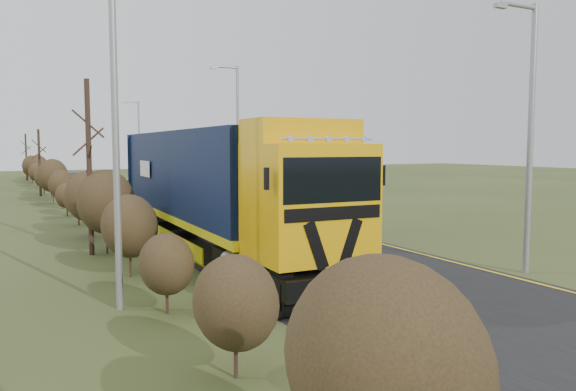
% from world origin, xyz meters
% --- Properties ---
extents(ground, '(160.00, 160.00, 0.00)m').
position_xyz_m(ground, '(0.00, 0.00, 0.00)').
color(ground, '#323E1A').
rests_on(ground, ground).
extents(road, '(8.00, 120.00, 0.02)m').
position_xyz_m(road, '(0.00, 10.00, 0.01)').
color(road, black).
rests_on(road, ground).
extents(layby, '(6.00, 18.00, 0.02)m').
position_xyz_m(layby, '(6.50, 20.00, 0.01)').
color(layby, '#2D2B28').
rests_on(layby, ground).
extents(lane_markings, '(7.52, 116.00, 0.01)m').
position_xyz_m(lane_markings, '(0.00, 9.69, 0.03)').
color(lane_markings, yellow).
rests_on(lane_markings, road).
extents(hedgerow, '(2.24, 102.04, 6.05)m').
position_xyz_m(hedgerow, '(-6.00, 7.89, 1.62)').
color(hedgerow, '#2F2115').
rests_on(hedgerow, ground).
extents(lorry, '(3.08, 15.86, 4.41)m').
position_xyz_m(lorry, '(-2.80, 1.70, 2.50)').
color(lorry, black).
rests_on(lorry, ground).
extents(car_red_hatchback, '(1.67, 3.61, 1.20)m').
position_xyz_m(car_red_hatchback, '(6.42, 14.33, 0.60)').
color(car_red_hatchback, maroon).
rests_on(car_red_hatchback, ground).
extents(car_blue_sedan, '(1.89, 4.85, 1.57)m').
position_xyz_m(car_blue_sedan, '(7.08, 19.00, 0.79)').
color(car_blue_sedan, '#0A0F3C').
rests_on(car_blue_sedan, ground).
extents(streetlight_near, '(1.68, 0.18, 7.84)m').
position_xyz_m(streetlight_near, '(4.51, -4.86, 4.29)').
color(streetlight_near, gray).
rests_on(streetlight_near, ground).
extents(streetlight_mid, '(1.90, 0.18, 8.93)m').
position_xyz_m(streetlight_mid, '(4.49, 17.69, 4.92)').
color(streetlight_mid, gray).
rests_on(streetlight_mid, ground).
extents(streetlight_far, '(1.88, 0.18, 8.82)m').
position_xyz_m(streetlight_far, '(4.78, 47.56, 4.85)').
color(streetlight_far, gray).
rests_on(streetlight_far, ground).
extents(left_pole, '(0.16, 0.16, 10.32)m').
position_xyz_m(left_pole, '(-6.90, -3.16, 5.16)').
color(left_pole, gray).
rests_on(left_pole, ground).
extents(speed_sign, '(0.64, 0.10, 2.34)m').
position_xyz_m(speed_sign, '(5.37, 15.53, 1.64)').
color(speed_sign, gray).
rests_on(speed_sign, ground).
extents(warning_board, '(0.71, 0.11, 1.86)m').
position_xyz_m(warning_board, '(5.12, 21.54, 1.13)').
color(warning_board, gray).
rests_on(warning_board, ground).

